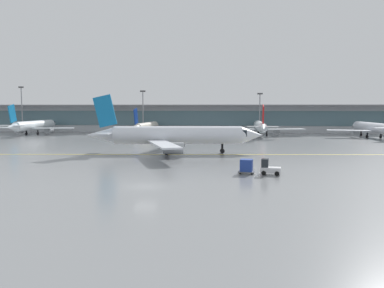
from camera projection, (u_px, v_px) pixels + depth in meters
The scene contains 13 objects.
ground_plane at pixel (145, 186), 43.22m from camera, with size 400.00×400.00×0.00m, color gray.
taxiway_centreline_stripe at pixel (176, 154), 71.97m from camera, with size 110.00×0.36×0.01m, color yellow.
terminal_concourse at pixel (200, 118), 136.49m from camera, with size 183.94×11.00×9.60m.
gate_airplane_0 at pixel (34, 126), 122.87m from camera, with size 27.13×29.19×9.67m.
gate_airplane_1 at pixel (146, 127), 121.68m from camera, with size 24.07×26.00×8.61m.
gate_airplane_2 at pixel (260, 126), 117.69m from camera, with size 26.88×28.85×9.57m.
gate_airplane_3 at pixel (372, 128), 110.83m from camera, with size 26.52×28.58×9.46m.
taxiing_regional_jet at pixel (175, 136), 73.63m from camera, with size 34.16×31.66×11.31m.
baggage_tug at pixel (269, 168), 50.55m from camera, with size 2.80×1.99×2.10m.
cargo_dolly_lead at pixel (246, 166), 51.29m from camera, with size 2.34×1.94×1.94m.
apron_light_mast_0 at pixel (22, 107), 133.71m from camera, with size 1.80×0.36×15.91m.
apron_light_mast_1 at pixel (143, 110), 129.22m from camera, with size 1.80×0.36×14.34m.
apron_light_mast_2 at pixel (260, 111), 127.71m from camera, with size 1.80×0.36×13.45m.
Camera 1 is at (8.88, -41.94, 8.95)m, focal length 35.93 mm.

